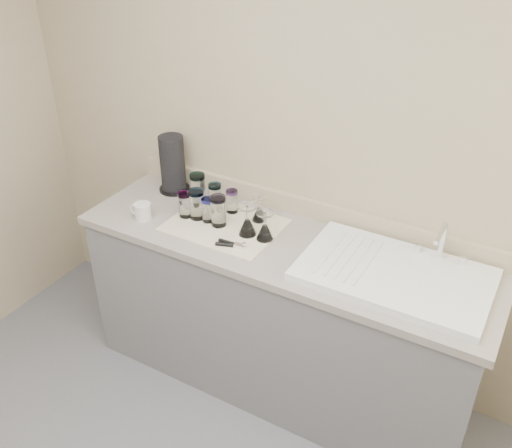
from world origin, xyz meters
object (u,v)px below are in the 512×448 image
Objects in this scene: tumbler_extra at (197,204)px; can_opener at (231,244)px; tumbler_cyan at (215,196)px; tumbler_lavender at (218,211)px; tumbler_purple at (232,201)px; white_mug at (142,211)px; goblet_back_left at (259,212)px; goblet_front_left at (247,225)px; tumbler_magenta at (185,204)px; paper_towel_roll at (173,165)px; tumbler_teal at (198,188)px; goblet_front_right at (265,230)px; tumbler_blue at (208,210)px; sink_unit at (395,274)px.

can_opener is (0.29, -0.14, -0.07)m from tumbler_extra.
tumbler_lavender reaches higher than tumbler_cyan.
tumbler_purple reaches higher than white_mug.
goblet_front_left is at bearing -83.77° from goblet_back_left.
tumbler_extra is at bearing 28.95° from white_mug.
tumbler_magenta is 0.43× the size of paper_towel_roll.
paper_towel_roll is (-0.20, 0.06, 0.07)m from tumbler_teal.
tumbler_teal is 1.11× the size of goblet_front_right.
goblet_front_left is 0.56m from white_mug.
white_mug reaches higher than can_opener.
tumbler_cyan is at bearing 160.21° from goblet_front_right.
goblet_front_right is 0.46× the size of paper_towel_roll.
tumbler_magenta is 0.36m from goblet_front_left.
tumbler_lavender is (0.07, -0.01, 0.02)m from tumbler_blue.
tumbler_lavender is (0.11, -0.14, 0.01)m from tumbler_cyan.
white_mug is (-0.37, -0.28, -0.03)m from tumbler_purple.
tumbler_lavender is 1.10× the size of can_opener.
tumbler_purple is at bearing 94.06° from tumbler_lavender.
paper_towel_roll is at bearing 154.64° from tumbler_lavender.
goblet_back_left is at bearing 128.17° from goblet_front_right.
can_opener is at bearing -18.80° from tumbler_magenta.
tumbler_lavender reaches higher than tumbler_blue.
goblet_back_left is at bearing 90.68° from can_opener.
tumbler_magenta reaches higher than goblet_back_left.
tumbler_purple is 0.84× the size of goblet_front_right.
sink_unit is at bearing 6.83° from white_mug.
tumbler_cyan is 0.17m from tumbler_lavender.
sink_unit is 1.29m from white_mug.
tumbler_lavender is at bearing -178.64° from sink_unit.
goblet_front_right reaches higher than tumbler_cyan.
tumbler_lavender is at bearing 139.69° from can_opener.
tumbler_magenta is 0.86× the size of tumbler_extra.
can_opener is (0.38, -0.27, -0.07)m from tumbler_teal.
goblet_front_right is (0.27, -0.14, -0.01)m from tumbler_purple.
paper_towel_roll is (-0.58, 0.33, 0.14)m from can_opener.
tumbler_lavender is at bearing -51.38° from tumbler_cyan.
sink_unit is 0.73m from goblet_front_left.
white_mug is (-0.55, -0.13, -0.02)m from goblet_front_left.
tumbler_purple is 0.19m from tumbler_extra.
tumbler_purple is at bearing 152.53° from goblet_front_right.
goblet_front_right reaches higher than can_opener.
tumbler_cyan is 0.31m from goblet_front_left.
tumbler_extra is (-0.07, -0.00, 0.01)m from tumbler_blue.
paper_towel_roll is (-0.69, 0.20, 0.10)m from goblet_front_right.
tumbler_cyan is 0.87× the size of goblet_front_left.
goblet_back_left reaches higher than white_mug.
sink_unit is 6.38× the size of tumbler_blue.
tumbler_purple is at bearing 0.61° from tumbler_teal.
sink_unit reaches higher than tumbler_teal.
paper_towel_roll is (-0.41, 0.06, 0.09)m from tumbler_purple.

